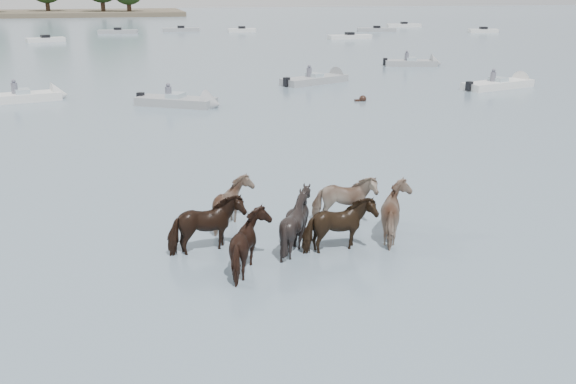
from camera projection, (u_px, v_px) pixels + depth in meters
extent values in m
plane|color=slate|center=(285.00, 238.00, 17.05)|extent=(400.00, 400.00, 0.00)
imported|color=black|center=(206.00, 228.00, 15.95)|extent=(2.08, 1.31, 1.63)
imported|color=gray|center=(234.00, 206.00, 17.71)|extent=(1.45, 1.64, 1.51)
imported|color=black|center=(299.00, 217.00, 16.85)|extent=(1.66, 1.55, 1.51)
imported|color=gray|center=(344.00, 201.00, 18.05)|extent=(1.96, 1.19, 1.55)
imported|color=black|center=(253.00, 246.00, 14.89)|extent=(1.40, 1.61, 1.56)
imported|color=black|center=(295.00, 226.00, 16.10)|extent=(1.74, 1.63, 1.59)
imported|color=black|center=(339.00, 228.00, 16.00)|extent=(1.96, 1.07, 1.57)
imported|color=#876A5B|center=(400.00, 215.00, 16.88)|extent=(1.43, 1.66, 1.62)
sphere|color=black|center=(363.00, 99.00, 37.51)|extent=(0.44, 0.44, 0.44)
cube|color=black|center=(359.00, 101.00, 37.48)|extent=(0.50, 0.22, 0.18)
cube|color=silver|center=(23.00, 98.00, 37.41)|extent=(4.49, 2.59, 0.55)
cone|color=silver|center=(60.00, 95.00, 38.37)|extent=(1.27, 1.77, 1.60)
cube|color=#99ADB7|center=(22.00, 92.00, 37.31)|extent=(1.05, 1.28, 0.35)
cylinder|color=#595966|center=(15.00, 89.00, 37.15)|extent=(0.36, 0.36, 0.70)
sphere|color=#595966|center=(13.00, 81.00, 37.01)|extent=(0.24, 0.24, 0.24)
cube|color=gray|center=(176.00, 102.00, 36.00)|extent=(4.71, 3.72, 0.55)
cone|color=gray|center=(213.00, 104.00, 35.36)|extent=(1.60, 1.83, 1.60)
cube|color=#99ADB7|center=(176.00, 96.00, 35.89)|extent=(1.26, 1.37, 0.35)
cube|color=black|center=(141.00, 98.00, 36.59)|extent=(0.48, 0.48, 0.60)
cylinder|color=#595966|center=(168.00, 93.00, 35.73)|extent=(0.36, 0.36, 0.70)
sphere|color=#595966|center=(168.00, 85.00, 35.59)|extent=(0.24, 0.24, 0.24)
cube|color=gray|center=(315.00, 81.00, 44.32)|extent=(5.32, 3.70, 0.55)
cone|color=gray|center=(341.00, 77.00, 45.90)|extent=(1.51, 1.83, 1.60)
cube|color=#99ADB7|center=(315.00, 76.00, 44.21)|extent=(1.21, 1.36, 0.35)
cube|color=black|center=(287.00, 82.00, 42.69)|extent=(0.47, 0.47, 0.60)
cylinder|color=#595966|center=(309.00, 73.00, 44.06)|extent=(0.36, 0.36, 0.70)
sphere|color=#595966|center=(309.00, 66.00, 43.92)|extent=(0.24, 0.24, 0.24)
cube|color=silver|center=(498.00, 85.00, 42.22)|extent=(5.62, 3.12, 0.55)
cone|color=silver|center=(524.00, 82.00, 43.55)|extent=(1.33, 1.79, 1.60)
cube|color=#99ADB7|center=(498.00, 80.00, 42.11)|extent=(1.10, 1.31, 0.35)
cube|color=black|center=(469.00, 86.00, 40.85)|extent=(0.44, 0.44, 0.60)
cylinder|color=#595966|center=(493.00, 77.00, 41.96)|extent=(0.36, 0.36, 0.70)
sphere|color=#595966|center=(494.00, 70.00, 41.82)|extent=(0.24, 0.24, 0.24)
cube|color=gray|center=(411.00, 63.00, 54.22)|extent=(4.66, 2.74, 0.55)
cone|color=gray|center=(436.00, 64.00, 54.16)|extent=(1.30, 1.78, 1.60)
cube|color=#99ADB7|center=(411.00, 59.00, 54.11)|extent=(1.08, 1.30, 0.35)
cube|color=black|center=(385.00, 62.00, 54.24)|extent=(0.43, 0.43, 0.60)
cylinder|color=#595966|center=(407.00, 57.00, 53.96)|extent=(0.36, 0.36, 0.70)
sphere|color=#595966|center=(407.00, 52.00, 53.82)|extent=(0.24, 0.24, 0.24)
cube|color=silver|center=(46.00, 40.00, 77.82)|extent=(4.75, 2.87, 0.60)
cube|color=black|center=(45.00, 37.00, 77.71)|extent=(1.27, 1.27, 0.50)
cube|color=gray|center=(118.00, 32.00, 91.91)|extent=(5.76, 2.21, 0.60)
cube|color=black|center=(118.00, 29.00, 91.79)|extent=(1.12, 1.12, 0.50)
cube|color=gray|center=(181.00, 30.00, 96.06)|extent=(5.47, 1.56, 0.60)
cube|color=black|center=(181.00, 27.00, 95.95)|extent=(1.01, 1.01, 0.50)
cube|color=silver|center=(242.00, 31.00, 94.83)|extent=(4.18, 1.73, 0.60)
cube|color=black|center=(242.00, 28.00, 94.71)|extent=(1.05, 1.05, 0.50)
cube|color=silver|center=(350.00, 37.00, 82.40)|extent=(5.87, 1.96, 0.60)
cube|color=black|center=(350.00, 34.00, 82.28)|extent=(1.08, 1.08, 0.50)
cube|color=gray|center=(377.00, 30.00, 96.01)|extent=(6.00, 2.80, 0.60)
cube|color=black|center=(377.00, 27.00, 95.89)|extent=(1.20, 1.20, 0.50)
cube|color=silver|center=(404.00, 26.00, 106.66)|extent=(5.87, 2.21, 0.60)
cube|color=black|center=(404.00, 23.00, 106.54)|extent=(1.12, 1.12, 0.50)
cube|color=silver|center=(483.00, 31.00, 93.57)|extent=(4.41, 2.38, 0.60)
cube|color=black|center=(483.00, 28.00, 93.45)|extent=(1.19, 1.19, 0.50)
cylinder|color=#382619|center=(48.00, 7.00, 149.80)|extent=(1.00, 1.00, 3.99)
cylinder|color=#382619|center=(103.00, 6.00, 147.45)|extent=(1.00, 1.00, 4.21)
cylinder|color=#382619|center=(129.00, 8.00, 147.83)|extent=(1.00, 1.00, 3.52)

